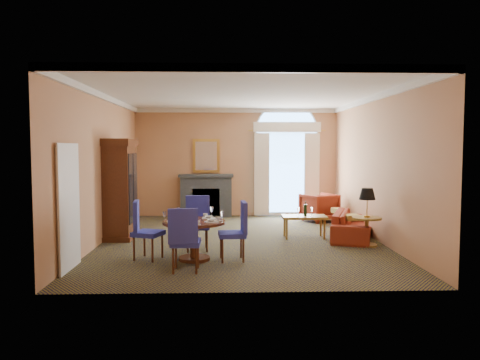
{
  "coord_description": "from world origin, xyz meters",
  "views": [
    {
      "loc": [
        -0.36,
        -10.23,
        2.05
      ],
      "look_at": [
        0.0,
        0.5,
        1.3
      ],
      "focal_mm": 35.0,
      "sensor_mm": 36.0,
      "label": 1
    }
  ],
  "objects_px": {
    "sofa": "(353,225)",
    "side_table": "(367,210)",
    "armchair": "(319,207)",
    "dining_table": "(194,230)",
    "armoire": "(120,190)",
    "coffee_table": "(304,218)"
  },
  "relations": [
    {
      "from": "armoire",
      "to": "sofa",
      "type": "bearing_deg",
      "value": -2.17
    },
    {
      "from": "sofa",
      "to": "armoire",
      "type": "bearing_deg",
      "value": 107.01
    },
    {
      "from": "armchair",
      "to": "coffee_table",
      "type": "height_order",
      "value": "coffee_table"
    },
    {
      "from": "armoire",
      "to": "dining_table",
      "type": "bearing_deg",
      "value": -50.17
    },
    {
      "from": "armchair",
      "to": "coffee_table",
      "type": "distance_m",
      "value": 2.52
    },
    {
      "from": "armoire",
      "to": "armchair",
      "type": "relative_size",
      "value": 2.62
    },
    {
      "from": "coffee_table",
      "to": "side_table",
      "type": "xyz_separation_m",
      "value": [
        1.15,
        -0.9,
        0.28
      ]
    },
    {
      "from": "dining_table",
      "to": "armchair",
      "type": "xyz_separation_m",
      "value": [
        3.18,
        4.39,
        -0.16
      ]
    },
    {
      "from": "armoire",
      "to": "dining_table",
      "type": "height_order",
      "value": "armoire"
    },
    {
      "from": "armoire",
      "to": "sofa",
      "type": "relative_size",
      "value": 1.09
    },
    {
      "from": "armoire",
      "to": "coffee_table",
      "type": "xyz_separation_m",
      "value": [
        4.17,
        -0.15,
        -0.62
      ]
    },
    {
      "from": "armchair",
      "to": "coffee_table",
      "type": "xyz_separation_m",
      "value": [
        -0.82,
        -2.38,
        0.08
      ]
    },
    {
      "from": "dining_table",
      "to": "side_table",
      "type": "height_order",
      "value": "side_table"
    },
    {
      "from": "armchair",
      "to": "side_table",
      "type": "height_order",
      "value": "side_table"
    },
    {
      "from": "side_table",
      "to": "armoire",
      "type": "bearing_deg",
      "value": 168.79
    },
    {
      "from": "side_table",
      "to": "armchair",
      "type": "bearing_deg",
      "value": 95.76
    },
    {
      "from": "dining_table",
      "to": "armchair",
      "type": "height_order",
      "value": "dining_table"
    },
    {
      "from": "armoire",
      "to": "coffee_table",
      "type": "height_order",
      "value": "armoire"
    },
    {
      "from": "dining_table",
      "to": "sofa",
      "type": "bearing_deg",
      "value": 29.62
    },
    {
      "from": "sofa",
      "to": "side_table",
      "type": "bearing_deg",
      "value": -157.47
    },
    {
      "from": "dining_table",
      "to": "coffee_table",
      "type": "xyz_separation_m",
      "value": [
        2.36,
        2.02,
        -0.08
      ]
    },
    {
      "from": "dining_table",
      "to": "armchair",
      "type": "distance_m",
      "value": 5.43
    }
  ]
}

